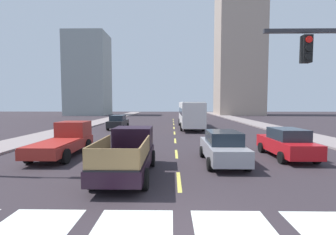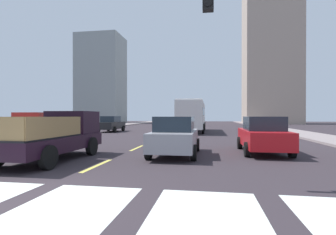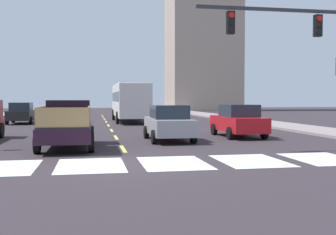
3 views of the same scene
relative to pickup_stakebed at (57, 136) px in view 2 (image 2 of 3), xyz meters
The scene contains 21 objects.
ground_plane 5.63m from the pickup_stakebed, 66.14° to the right, with size 160.00×160.00×0.00m, color #30292E.
sidewalk_right 19.59m from the pickup_stakebed, 41.32° to the left, with size 3.34×110.00×0.15m, color gray.
sidewalk_left 16.49m from the pickup_stakebed, 128.31° to the left, with size 3.34×110.00×0.15m, color gray.
crosswalk_stripe_4 6.25m from the pickup_stakebed, 55.18° to the right, with size 2.04×2.92×0.01m, color silver.
crosswalk_stripe_5 7.99m from the pickup_stakebed, 39.76° to the right, with size 2.04×2.92×0.01m, color silver.
lane_dash_0 2.66m from the pickup_stakebed, 25.61° to the right, with size 0.16×2.40×0.01m, color #D2C54E.
lane_dash_1 4.62m from the pickup_stakebed, 60.21° to the left, with size 0.16×2.40×0.01m, color #D2C54E.
lane_dash_2 9.25m from the pickup_stakebed, 75.87° to the left, with size 0.16×2.40×0.01m, color #D2C54E.
lane_dash_3 14.13m from the pickup_stakebed, 80.84° to the left, with size 0.16×2.40×0.01m, color #D2C54E.
lane_dash_4 19.08m from the pickup_stakebed, 83.23° to the left, with size 0.16×2.40×0.01m, color #D2C54E.
lane_dash_5 24.05m from the pickup_stakebed, 84.64° to the left, with size 0.16×2.40×0.01m, color #D2C54E.
lane_dash_6 29.03m from the pickup_stakebed, 85.56° to the left, with size 0.16×2.40×0.01m, color #D2C54E.
lane_dash_7 34.01m from the pickup_stakebed, 86.21° to the left, with size 0.16×2.40×0.01m, color #D2C54E.
pickup_stakebed is the anchor object (origin of this frame).
pickup_dark 5.81m from the pickup_stakebed, 142.09° to the left, with size 2.18×5.20×1.96m.
city_bus 19.12m from the pickup_stakebed, 77.01° to the left, with size 2.72×10.80×3.32m.
sedan_far 9.16m from the pickup_stakebed, 19.46° to the left, with size 2.02×4.40×1.72m.
sedan_mid 18.00m from the pickup_stakebed, 104.81° to the left, with size 2.02×4.40×1.72m.
sedan_near_left 4.95m from the pickup_stakebed, 20.41° to the left, with size 2.02×4.40×1.72m.
tower_tall_centre 58.96m from the pickup_stakebed, 68.90° to the left, with size 11.65×9.36×43.91m, color tan.
block_mid_left 54.91m from the pickup_stakebed, 111.90° to the left, with size 10.40×8.42×21.31m, color gray.
Camera 2 is at (3.90, -4.50, 1.75)m, focal length 27.43 mm.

